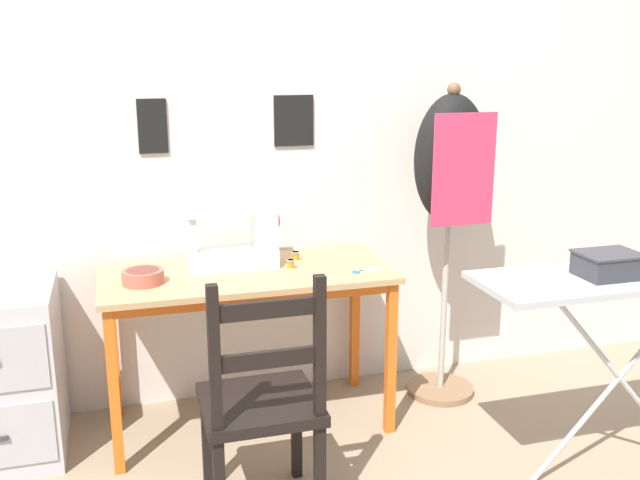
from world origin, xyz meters
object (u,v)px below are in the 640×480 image
Objects in this scene: scissors at (363,271)px; dress_form at (450,175)px; sewing_machine at (237,234)px; thread_spool_mid_table at (296,256)px; storage_box at (608,265)px; ironing_board at (630,283)px; wooden_chair at (262,405)px; thread_spool_near_machine at (291,264)px; fabric_bowl at (143,276)px.

dress_form is (0.47, 0.18, 0.35)m from scissors.
thread_spool_mid_table is at bearing 5.53° from sewing_machine.
dress_form reaches higher than storage_box.
ironing_board is (1.05, -0.86, 0.05)m from thread_spool_mid_table.
scissors is 0.16× the size of wooden_chair.
thread_spool_near_machine is at bearing 156.38° from scissors.
dress_form is at bearing -2.46° from sewing_machine.
thread_spool_near_machine is 0.04× the size of wooden_chair.
scissors is at bearing -159.52° from dress_form.
thread_spool_mid_table is at bearing 133.43° from scissors.
thread_spool_mid_table is (0.05, 0.12, -0.00)m from thread_spool_near_machine.
dress_form is 1.25× the size of ironing_board.
sewing_machine reaches higher than ironing_board.
scissors is at bearing -46.57° from thread_spool_mid_table.
thread_spool_near_machine is at bearing 2.89° from fabric_bowl.
thread_spool_near_machine is at bearing 67.49° from wooden_chair.
sewing_machine is at bearing -174.47° from thread_spool_mid_table.
sewing_machine is 1.46m from storage_box.
scissors is 3.65× the size of thread_spool_mid_table.
ironing_board is at bearing -33.84° from thread_spool_near_machine.
dress_form reaches higher than sewing_machine.
fabric_bowl is at bearing -162.70° from sewing_machine.
wooden_chair is 0.62× the size of dress_form.
fabric_bowl is 4.07× the size of thread_spool_mid_table.
fabric_bowl reaches higher than scissors.
fabric_bowl reaches higher than thread_spool_near_machine.
fabric_bowl is at bearing 120.33° from wooden_chair.
wooden_chair is at bearing -112.51° from thread_spool_near_machine.
ironing_board is (1.71, -0.71, 0.04)m from fabric_bowl.
ironing_board is 5.42× the size of storage_box.
storage_box is (1.24, -0.13, 0.43)m from wooden_chair.
wooden_chair reaches higher than storage_box.
sewing_machine is 1.55m from ironing_board.
storage_box is at bearing -74.14° from dress_form.
storage_box reaches higher than ironing_board.
wooden_chair is at bearing -112.66° from thread_spool_mid_table.
dress_form is (0.75, 0.05, 0.34)m from thread_spool_near_machine.
sewing_machine reaches higher than wooden_chair.
thread_spool_near_machine is at bearing 146.16° from ironing_board.
fabric_bowl is 0.90m from scissors.
storage_box is at bearing -42.16° from scissors.
fabric_bowl is 0.68m from thread_spool_mid_table.
thread_spool_mid_table is at bearing 12.79° from fabric_bowl.
wooden_chair is (-0.05, -0.72, -0.42)m from sewing_machine.
dress_form is (1.36, 0.08, 0.33)m from fabric_bowl.
sewing_machine is 0.26m from thread_spool_near_machine.
thread_spool_mid_table is 0.19× the size of storage_box.
wooden_chair is at bearing 174.04° from storage_box.
dress_form is (0.96, -0.04, 0.21)m from sewing_machine.
fabric_bowl is 0.14× the size of ironing_board.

